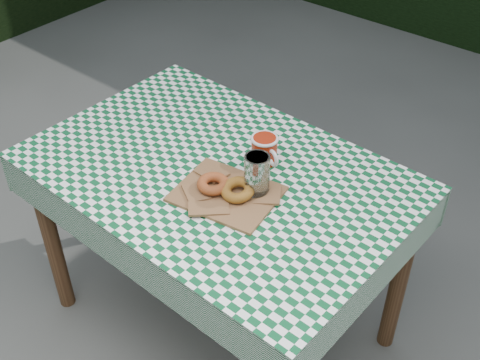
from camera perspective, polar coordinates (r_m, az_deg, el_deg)
name	(u,v)px	position (r m, az deg, el deg)	size (l,w,h in m)	color
ground	(228,320)	(2.48, -1.17, -13.00)	(60.00, 60.00, 0.00)	#4F504B
table	(220,254)	(2.20, -1.93, -6.92)	(1.20, 0.80, 0.75)	#54301C
tablecloth	(217,171)	(1.95, -2.16, 0.86)	(1.22, 0.82, 0.01)	#0B4724
paper_bag	(227,193)	(1.85, -1.26, -1.24)	(0.30, 0.24, 0.02)	brown
bagel_front	(213,184)	(1.85, -2.52, -0.36)	(0.10, 0.10, 0.03)	#A34A21
bagel_back	(238,190)	(1.82, -0.21, -0.93)	(0.10, 0.10, 0.03)	#8D5E1D
coffee_mug	(264,150)	(1.96, 2.29, 2.86)	(0.17, 0.17, 0.09)	maroon
drinking_glass	(257,176)	(1.81, 1.59, 0.42)	(0.08, 0.08, 0.14)	silver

